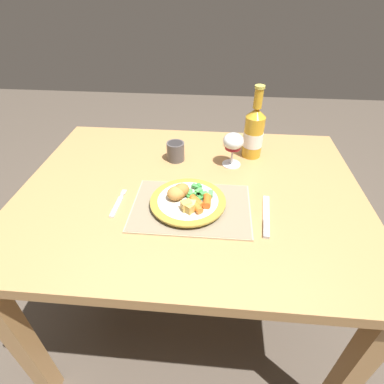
# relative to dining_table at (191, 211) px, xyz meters

# --- Properties ---
(ground_plane) EXTENTS (6.00, 6.00, 0.00)m
(ground_plane) POSITION_rel_dining_table_xyz_m (0.00, 0.00, -0.64)
(ground_plane) COLOR #4C4238
(dining_table) EXTENTS (1.14, 0.86, 0.74)m
(dining_table) POSITION_rel_dining_table_xyz_m (0.00, 0.00, 0.00)
(dining_table) COLOR #AD7F4C
(dining_table) RESTS_ON ground
(placemat) EXTENTS (0.36, 0.25, 0.01)m
(placemat) POSITION_rel_dining_table_xyz_m (0.01, -0.10, 0.10)
(placemat) COLOR tan
(placemat) RESTS_ON dining_table
(dinner_plate) EXTENTS (0.23, 0.23, 0.02)m
(dinner_plate) POSITION_rel_dining_table_xyz_m (-0.00, -0.09, 0.12)
(dinner_plate) COLOR silver
(dinner_plate) RESTS_ON placemat
(breaded_croquettes) EXTENTS (0.09, 0.09, 0.04)m
(breaded_croquettes) POSITION_rel_dining_table_xyz_m (-0.03, -0.08, 0.15)
(breaded_croquettes) COLOR #B77F3D
(breaded_croquettes) RESTS_ON dinner_plate
(green_beans_pile) EXTENTS (0.10, 0.08, 0.02)m
(green_beans_pile) POSITION_rel_dining_table_xyz_m (0.03, -0.07, 0.13)
(green_beans_pile) COLOR #338438
(green_beans_pile) RESTS_ON dinner_plate
(glazed_carrots) EXTENTS (0.07, 0.08, 0.02)m
(glazed_carrots) POSITION_rel_dining_table_xyz_m (0.04, -0.12, 0.14)
(glazed_carrots) COLOR orange
(glazed_carrots) RESTS_ON dinner_plate
(fork) EXTENTS (0.02, 0.14, 0.01)m
(fork) POSITION_rel_dining_table_xyz_m (-0.22, -0.11, 0.10)
(fork) COLOR silver
(fork) RESTS_ON dining_table
(table_knife) EXTENTS (0.04, 0.19, 0.01)m
(table_knife) POSITION_rel_dining_table_xyz_m (0.24, -0.14, 0.10)
(table_knife) COLOR silver
(table_knife) RESTS_ON dining_table
(wine_glass) EXTENTS (0.07, 0.07, 0.13)m
(wine_glass) POSITION_rel_dining_table_xyz_m (0.14, 0.16, 0.19)
(wine_glass) COLOR silver
(wine_glass) RESTS_ON dining_table
(bottle) EXTENTS (0.07, 0.07, 0.27)m
(bottle) POSITION_rel_dining_table_xyz_m (0.22, 0.24, 0.20)
(bottle) COLOR gold
(bottle) RESTS_ON dining_table
(roast_potatoes) EXTENTS (0.05, 0.05, 0.03)m
(roast_potatoes) POSITION_rel_dining_table_xyz_m (0.01, -0.14, 0.14)
(roast_potatoes) COLOR gold
(roast_potatoes) RESTS_ON dinner_plate
(drinking_cup) EXTENTS (0.07, 0.07, 0.07)m
(drinking_cup) POSITION_rel_dining_table_xyz_m (-0.07, 0.18, 0.14)
(drinking_cup) COLOR #4C4747
(drinking_cup) RESTS_ON dining_table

